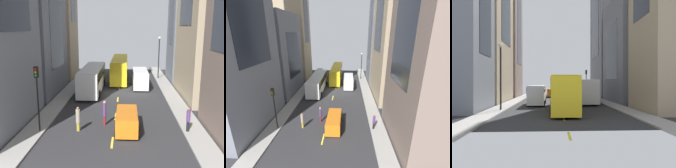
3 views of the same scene
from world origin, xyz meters
The scene contains 20 objects.
ground_plane centered at (0.00, 0.00, 0.00)m, with size 39.55×39.55×0.00m, color #28282B.
sidewalk_west centered at (-6.79, 0.00, 0.07)m, with size 1.97×44.00×0.15m, color gray.
sidewalk_east centered at (6.79, 0.00, 0.07)m, with size 1.97×44.00×0.15m, color gray.
lane_stripe_1 centered at (0.00, -15.00, 0.01)m, with size 0.16×2.00×0.01m, color yellow.
lane_stripe_2 centered at (0.00, -9.00, 0.01)m, with size 0.16×2.00×0.01m, color yellow.
lane_stripe_3 centered at (0.00, -3.00, 0.01)m, with size 0.16×2.00×0.01m, color yellow.
lane_stripe_4 centered at (0.00, 3.00, 0.01)m, with size 0.16×2.00×0.01m, color yellow.
lane_stripe_5 centered at (0.00, 9.00, 0.01)m, with size 0.16×2.00×0.01m, color yellow.
lane_stripe_6 centered at (0.00, 15.00, 0.01)m, with size 0.16×2.00×0.01m, color yellow.
lane_stripe_7 centered at (0.00, 21.00, 0.01)m, with size 0.16×2.00×0.01m, color yellow.
building_west_1 centered at (-11.16, 0.08, 7.73)m, with size 6.43×11.07×15.46m.
city_bus_white centered at (-3.59, 0.92, 2.01)m, with size 2.80×11.10×3.35m.
streetcar_yellow centered at (-0.15, 9.32, 2.12)m, with size 2.70×13.24×3.59m.
delivery_van_white centered at (2.99, 3.62, 1.52)m, with size 2.25×6.10×2.58m.
car_orange_0 centered at (1.11, -12.54, 1.00)m, with size 1.97×4.46×1.70m.
pedestrian_walking_far centered at (-3.02, -12.85, 1.12)m, with size 0.38×0.38×2.13m.
pedestrian_crossing_near centered at (-0.89, -11.38, 1.23)m, with size 0.28×0.28×2.26m.
pedestrian_crossing_mid centered at (6.20, -12.75, 1.25)m, with size 0.32×0.32×2.04m.
traffic_light_near_corner centered at (-6.21, -13.35, 3.97)m, with size 0.32×0.44×5.46m.
streetlamp_near centered at (6.31, 9.94, 4.38)m, with size 0.44×0.44×6.88m.
Camera 1 is at (1.06, -33.63, 8.80)m, focal length 42.00 mm.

